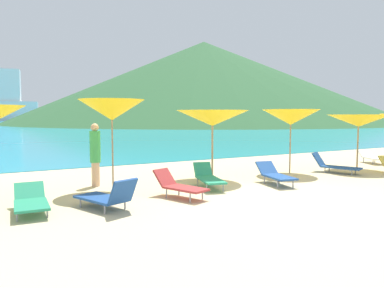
# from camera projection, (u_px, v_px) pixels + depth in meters

# --- Properties ---
(ground_plane) EXTENTS (50.00, 100.00, 0.30)m
(ground_plane) POSITION_uv_depth(u_px,v_px,m) (132.00, 161.00, 17.56)
(ground_plane) COLOR beige
(ocean_water) EXTENTS (650.00, 440.00, 0.02)m
(ocean_water) POSITION_uv_depth(u_px,v_px,m) (1.00, 119.00, 207.04)
(ocean_water) COLOR teal
(ocean_water) RESTS_ON ground_plane
(headland_hill) EXTENTS (106.10, 106.10, 22.99)m
(headland_hill) POSITION_uv_depth(u_px,v_px,m) (204.00, 83.00, 104.13)
(headland_hill) COLOR #2D5B33
(headland_hill) RESTS_ON ground_plane
(umbrella_2) EXTENTS (1.86, 1.86, 2.43)m
(umbrella_2) POSITION_uv_depth(u_px,v_px,m) (112.00, 110.00, 9.59)
(umbrella_2) COLOR #9E7F59
(umbrella_2) RESTS_ON ground_plane
(umbrella_3) EXTENTS (2.30, 2.30, 2.18)m
(umbrella_3) POSITION_uv_depth(u_px,v_px,m) (212.00, 118.00, 11.29)
(umbrella_3) COLOR #9E7F59
(umbrella_3) RESTS_ON ground_plane
(umbrella_4) EXTENTS (2.09, 2.09, 2.23)m
(umbrella_4) POSITION_uv_depth(u_px,v_px,m) (291.00, 117.00, 12.62)
(umbrella_4) COLOR #9E7F59
(umbrella_4) RESTS_ON ground_plane
(umbrella_5) EXTENTS (2.49, 2.49, 2.05)m
(umbrella_5) POSITION_uv_depth(u_px,v_px,m) (359.00, 121.00, 13.47)
(umbrella_5) COLOR #9E7F59
(umbrella_5) RESTS_ON ground_plane
(lounge_chair_1) EXTENTS (0.99, 1.53, 0.66)m
(lounge_chair_1) POSITION_uv_depth(u_px,v_px,m) (179.00, 185.00, 8.91)
(lounge_chair_1) COLOR #A53333
(lounge_chair_1) RESTS_ON ground_plane
(lounge_chair_3) EXTENTS (0.69, 1.54, 0.53)m
(lounge_chair_3) POSITION_uv_depth(u_px,v_px,m) (31.00, 201.00, 7.54)
(lounge_chair_3) COLOR #268C66
(lounge_chair_3) RESTS_ON ground_plane
(lounge_chair_5) EXTENTS (1.08, 1.70, 0.69)m
(lounge_chair_5) POSITION_uv_depth(u_px,v_px,m) (335.00, 165.00, 12.84)
(lounge_chair_5) COLOR #1E478C
(lounge_chair_5) RESTS_ON ground_plane
(lounge_chair_6) EXTENTS (1.11, 1.51, 0.52)m
(lounge_chair_6) POSITION_uv_depth(u_px,v_px,m) (372.00, 157.00, 15.44)
(lounge_chair_6) COLOR white
(lounge_chair_6) RESTS_ON ground_plane
(lounge_chair_7) EXTENTS (0.85, 1.58, 0.61)m
(lounge_chair_7) POSITION_uv_depth(u_px,v_px,m) (275.00, 174.00, 10.64)
(lounge_chair_7) COLOR #1E478C
(lounge_chair_7) RESTS_ON ground_plane
(lounge_chair_8) EXTENTS (0.91, 1.65, 0.64)m
(lounge_chair_8) POSITION_uv_depth(u_px,v_px,m) (208.00, 177.00, 10.18)
(lounge_chair_8) COLOR #268C66
(lounge_chair_8) RESTS_ON ground_plane
(lounge_chair_9) EXTENTS (1.10, 1.61, 0.73)m
(lounge_chair_9) POSITION_uv_depth(u_px,v_px,m) (107.00, 196.00, 7.78)
(lounge_chair_9) COLOR #1E478C
(lounge_chair_9) RESTS_ON ground_plane
(beachgoer_2) EXTENTS (0.30, 0.30, 1.79)m
(beachgoer_2) POSITION_uv_depth(u_px,v_px,m) (95.00, 153.00, 10.35)
(beachgoer_2) COLOR #DBAA84
(beachgoer_2) RESTS_ON ground_plane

